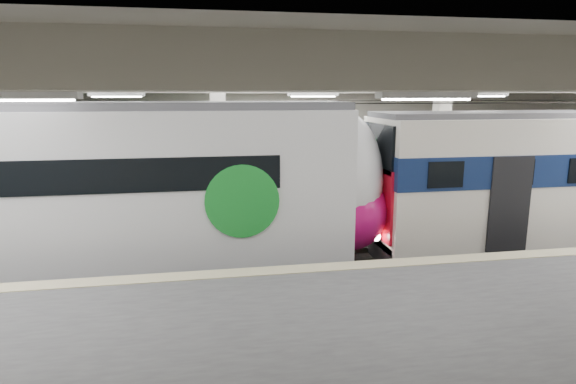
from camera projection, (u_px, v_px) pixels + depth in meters
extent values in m
cube|color=black|center=(326.00, 264.00, 14.43)|extent=(36.00, 24.00, 0.10)
cube|color=silver|center=(330.00, 72.00, 13.30)|extent=(36.00, 24.00, 0.20)
cube|color=beige|center=(276.00, 140.00, 23.51)|extent=(30.00, 0.10, 5.50)
cube|color=#4D4C4F|center=(425.00, 363.00, 8.04)|extent=(30.00, 7.00, 1.10)
cube|color=beige|center=(363.00, 265.00, 11.06)|extent=(30.00, 0.50, 0.02)
cube|color=beige|center=(219.00, 161.00, 16.24)|extent=(0.50, 0.50, 5.50)
cube|color=beige|center=(439.00, 155.00, 17.61)|extent=(0.50, 0.50, 5.50)
cube|color=beige|center=(329.00, 83.00, 13.36)|extent=(30.00, 18.00, 0.50)
cube|color=#59544C|center=(326.00, 260.00, 14.40)|extent=(30.00, 1.52, 0.16)
cube|color=#59544C|center=(293.00, 215.00, 19.71)|extent=(30.00, 1.52, 0.16)
cylinder|color=black|center=(329.00, 104.00, 13.47)|extent=(30.00, 0.03, 0.03)
cylinder|color=black|center=(293.00, 101.00, 18.78)|extent=(30.00, 0.03, 0.03)
cube|color=white|center=(351.00, 96.00, 11.50)|extent=(26.00, 8.40, 0.12)
cube|color=white|center=(95.00, 187.00, 12.81)|extent=(13.53, 3.02, 4.06)
ellipsoid|color=white|center=(340.00, 179.00, 13.97)|extent=(2.39, 2.96, 3.98)
ellipsoid|color=#C9106B|center=(343.00, 209.00, 14.17)|extent=(2.54, 3.02, 2.44)
cylinder|color=green|center=(242.00, 202.00, 12.02)|extent=(1.87, 0.06, 1.87)
cube|color=#4C4C51|center=(89.00, 106.00, 12.39)|extent=(13.53, 2.48, 0.20)
cube|color=black|center=(102.00, 265.00, 13.25)|extent=(13.53, 2.11, 0.70)
cube|color=white|center=(576.00, 176.00, 15.34)|extent=(13.27, 2.91, 3.78)
cube|color=red|center=(376.00, 200.00, 14.30)|extent=(0.08, 2.47, 2.08)
cube|color=black|center=(378.00, 147.00, 13.98)|extent=(0.08, 2.33, 1.36)
cube|color=black|center=(568.00, 237.00, 15.75)|extent=(13.27, 2.04, 0.70)
cube|color=white|center=(112.00, 164.00, 18.06)|extent=(14.00, 3.27, 3.78)
cube|color=green|center=(111.00, 151.00, 17.96)|extent=(14.04, 3.33, 0.79)
cube|color=#4C4C51|center=(108.00, 110.00, 17.66)|extent=(13.98, 2.77, 0.16)
cube|color=black|center=(116.00, 218.00, 18.48)|extent=(13.99, 2.97, 0.60)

